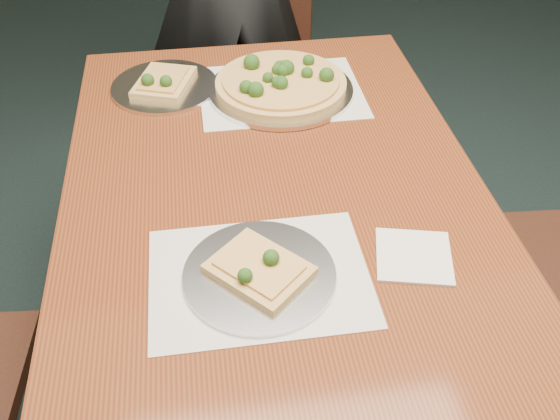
{
  "coord_description": "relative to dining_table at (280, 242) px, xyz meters",
  "views": [
    {
      "loc": [
        -0.31,
        -0.65,
        1.59
      ],
      "look_at": [
        -0.17,
        0.3,
        0.75
      ],
      "focal_mm": 40.0,
      "sensor_mm": 36.0,
      "label": 1
    }
  ],
  "objects": [
    {
      "name": "dining_table",
      "position": [
        0.0,
        0.0,
        0.0
      ],
      "size": [
        0.9,
        1.5,
        0.75
      ],
      "color": "#562411",
      "rests_on": "ground"
    },
    {
      "name": "placemat_main",
      "position": [
        0.07,
        0.46,
        0.09
      ],
      "size": [
        0.42,
        0.32,
        0.0
      ],
      "primitive_type": "cube",
      "color": "white",
      "rests_on": "dining_table"
    },
    {
      "name": "placemat_near",
      "position": [
        -0.06,
        -0.18,
        0.09
      ],
      "size": [
        0.4,
        0.3,
        0.0
      ],
      "primitive_type": "cube",
      "color": "white",
      "rests_on": "dining_table"
    },
    {
      "name": "slice_plate_far",
      "position": [
        -0.23,
        0.53,
        0.1
      ],
      "size": [
        0.28,
        0.28,
        0.06
      ],
      "color": "silver",
      "rests_on": "dining_table"
    },
    {
      "name": "pizza_pan",
      "position": [
        0.07,
        0.46,
        0.12
      ],
      "size": [
        0.38,
        0.38,
        0.07
      ],
      "color": "silver",
      "rests_on": "dining_table"
    },
    {
      "name": "napkin",
      "position": [
        0.23,
        -0.17,
        0.09
      ],
      "size": [
        0.17,
        0.17,
        0.01
      ],
      "primitive_type": "cube",
      "rotation": [
        0.0,
        0.0,
        -0.24
      ],
      "color": "white",
      "rests_on": "dining_table"
    },
    {
      "name": "chair_far",
      "position": [
        0.05,
        1.13,
        -0.14
      ],
      "size": [
        0.53,
        0.53,
        0.91
      ],
      "rotation": [
        0.0,
        0.0,
        -0.31
      ],
      "color": "black",
      "rests_on": "ground"
    },
    {
      "name": "slice_plate_near",
      "position": [
        -0.06,
        -0.18,
        0.11
      ],
      "size": [
        0.28,
        0.28,
        0.06
      ],
      "color": "silver",
      "rests_on": "dining_table"
    }
  ]
}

